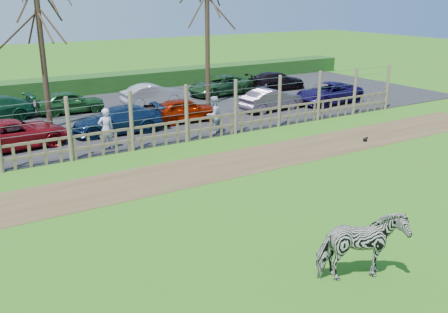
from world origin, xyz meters
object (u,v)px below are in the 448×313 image
visitor_a (106,129)px  car_6 (328,93)px  zebra (361,247)px  car_3 (118,120)px  crow (365,139)px  car_4 (185,110)px  tree_mid (39,24)px  car_11 (153,94)px  tree_right (207,11)px  car_5 (271,100)px  car_13 (276,81)px  car_2 (15,134)px  car_12 (220,85)px  car_10 (70,102)px  visitor_b (214,115)px

visitor_a → car_6: visitor_a is taller
zebra → car_3: size_ratio=0.47×
crow → car_4: bearing=125.2°
tree_mid → car_11: size_ratio=1.87×
car_3 → zebra: bearing=5.7°
tree_mid → car_4: size_ratio=1.94×
tree_mid → car_3: bearing=-47.0°
tree_mid → car_6: 16.06m
car_3 → tree_right: bearing=120.2°
car_5 → car_13: 6.27m
car_3 → car_2: bearing=-84.2°
car_4 → car_2: bearing=96.9°
car_2 → car_3: 4.44m
crow → car_2: size_ratio=0.06×
car_12 → car_4: bearing=-52.4°
car_3 → visitor_a: bearing=-25.0°
tree_right → car_3: 8.60m
car_6 → car_11: (-8.90, 4.95, 0.00)m
car_2 → car_6: bearing=-96.4°
tree_mid → car_13: 16.01m
visitor_a → crow: visitor_a is taller
visitor_a → tree_mid: bearing=-77.3°
car_4 → car_13: (9.23, 4.61, 0.00)m
visitor_a → zebra: bearing=96.6°
car_12 → car_3: bearing=-65.5°
tree_right → car_6: tree_right is taller
car_2 → car_12: size_ratio=1.00×
tree_right → car_10: tree_right is taller
car_4 → car_13: bearing=-59.1°
visitor_a → car_11: size_ratio=0.47×
car_13 → car_12: bearing=83.3°
crow → car_11: car_11 is taller
tree_right → car_6: bearing=-27.4°
car_13 → crow: bearing=160.6°
car_12 → zebra: bearing=-30.0°
zebra → car_2: 15.36m
car_4 → car_13: size_ratio=0.85×
visitor_b → car_10: 8.81m
zebra → car_2: (-4.67, 14.63, -0.17)m
car_2 → car_3: same height
zebra → car_11: zebra is taller
tree_right → crow: 11.48m
car_4 → car_5: size_ratio=0.97×
car_6 → car_13: 5.03m
crow → zebra: bearing=-137.5°
tree_right → car_4: (-2.96, -2.82, -4.60)m
car_2 → car_10: same height
tree_mid → car_10: size_ratio=1.94×
visitor_a → car_4: size_ratio=0.49×
crow → tree_mid: bearing=139.4°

